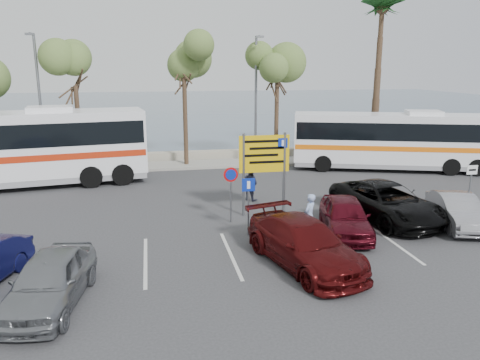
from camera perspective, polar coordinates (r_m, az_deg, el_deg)
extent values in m
plane|color=#323235|center=(17.51, 2.20, -7.54)|extent=(120.00, 120.00, 0.00)
cube|color=gray|center=(30.76, -3.75, 1.95)|extent=(44.00, 2.40, 0.15)
cube|color=#A9A187|center=(32.66, -4.20, 3.04)|extent=(48.00, 0.80, 0.60)
plane|color=#465D70|center=(76.23, -8.24, 8.85)|extent=(140.00, 140.00, 0.00)
cylinder|color=#382619|center=(30.40, -19.04, 6.05)|extent=(0.28, 0.28, 5.04)
cylinder|color=#382619|center=(30.15, -6.68, 7.19)|extent=(0.28, 0.28, 5.60)
cylinder|color=#382619|center=(31.21, 4.46, 7.07)|extent=(0.28, 0.28, 5.18)
cylinder|color=#382619|center=(33.57, 16.36, 11.16)|extent=(0.48, 0.48, 10.00)
cylinder|color=slate|center=(30.21, -23.16, 8.48)|extent=(0.16, 0.16, 8.00)
cylinder|color=slate|center=(29.74, -24.08, 15.98)|extent=(0.12, 0.90, 0.12)
cube|color=slate|center=(29.25, -24.28, 15.92)|extent=(0.45, 0.25, 0.12)
cylinder|color=slate|center=(30.32, 1.94, 9.58)|extent=(0.16, 0.16, 8.00)
cylinder|color=slate|center=(29.85, 2.21, 17.10)|extent=(0.12, 0.90, 0.12)
cube|color=slate|center=(29.36, 2.44, 17.06)|extent=(0.45, 0.25, 0.12)
cylinder|color=slate|center=(19.99, 0.44, 0.58)|extent=(0.12, 0.12, 3.60)
cylinder|color=slate|center=(20.41, 5.40, 0.80)|extent=(0.12, 0.12, 3.60)
cube|color=#E4B50C|center=(20.00, 2.98, 3.21)|extent=(2.20, 0.06, 1.60)
cube|color=#0C2699|center=(20.09, 5.25, 4.52)|extent=(0.42, 0.01, 0.42)
cylinder|color=slate|center=(19.28, -1.13, -2.07)|extent=(0.07, 0.07, 2.20)
cylinder|color=#B20C0C|center=(19.01, -1.13, 0.66)|extent=(0.60, 0.03, 0.60)
cylinder|color=slate|center=(17.84, 1.02, -3.38)|extent=(0.07, 0.07, 2.20)
cube|color=#0C2699|center=(17.58, 1.05, -0.59)|extent=(0.50, 0.03, 0.50)
cylinder|color=slate|center=(22.66, 26.19, -1.09)|extent=(0.07, 0.07, 2.20)
cube|color=white|center=(22.46, 26.46, 1.11)|extent=(0.50, 0.03, 0.40)
cube|color=white|center=(27.36, -26.12, 3.86)|extent=(13.98, 4.87, 3.37)
cube|color=black|center=(27.28, -26.25, 5.09)|extent=(13.72, 4.87, 1.20)
cube|color=#B6280E|center=(27.44, -26.00, 2.74)|extent=(13.85, 4.88, 0.34)
cube|color=gray|center=(27.66, -25.75, 0.42)|extent=(13.84, 4.83, 0.63)
cube|color=white|center=(27.15, -26.52, 7.64)|extent=(2.53, 2.14, 0.27)
cube|color=white|center=(30.50, 17.99, 4.90)|extent=(12.11, 6.18, 2.93)
cube|color=black|center=(30.43, 18.06, 5.87)|extent=(11.89, 6.14, 1.04)
cube|color=orange|center=(30.57, 17.92, 4.03)|extent=(12.00, 6.17, 0.30)
cube|color=gray|center=(30.75, 17.79, 2.21)|extent=(11.99, 6.12, 0.55)
cube|color=white|center=(30.32, 18.21, 7.86)|extent=(2.39, 2.14, 0.24)
imported|color=gray|center=(13.89, -22.18, -11.26)|extent=(2.34, 4.47, 1.45)
imported|color=#4C0C0D|center=(15.44, 7.84, -7.67)|extent=(3.34, 5.53, 1.50)
imported|color=#4F0B16|center=(18.52, 12.71, -4.32)|extent=(2.63, 4.47, 1.43)
imported|color=black|center=(20.65, 17.40, -2.56)|extent=(3.46, 5.95, 1.56)
imported|color=gray|center=(20.87, 24.93, -3.41)|extent=(2.43, 4.23, 1.32)
imported|color=#94ABD7|center=(17.84, 8.45, -4.36)|extent=(0.73, 0.73, 1.71)
imported|color=#2D2F44|center=(22.60, 1.27, -0.42)|extent=(0.99, 1.01, 1.65)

